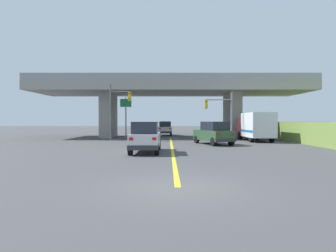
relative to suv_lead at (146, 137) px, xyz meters
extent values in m
plane|color=#424244|center=(1.78, 18.19, -1.01)|extent=(160.00, 160.00, 0.00)
cube|color=gray|center=(1.78, 18.19, 5.14)|extent=(34.35, 9.20, 1.01)
cube|color=gray|center=(-6.22, 18.19, 1.81)|extent=(1.29, 5.52, 5.65)
cube|color=gray|center=(9.79, 18.19, 1.81)|extent=(1.29, 5.52, 5.65)
cube|color=gray|center=(1.78, 13.74, 6.10)|extent=(34.35, 0.20, 0.90)
cube|color=gray|center=(1.78, 22.64, 6.10)|extent=(34.35, 0.20, 0.90)
cube|color=yellow|center=(1.78, 2.71, -1.01)|extent=(0.20, 25.34, 0.01)
cube|color=silver|center=(0.00, 0.12, -0.20)|extent=(1.80, 4.59, 0.90)
cube|color=#1E232D|center=(0.00, -0.23, 0.63)|extent=(1.58, 2.52, 0.76)
cube|color=#2D2D30|center=(0.00, -2.13, -0.51)|extent=(1.84, 0.20, 0.28)
cube|color=red|center=(-0.68, -2.20, 0.02)|extent=(0.24, 0.06, 0.16)
cube|color=red|center=(0.68, -2.20, 0.02)|extent=(0.24, 0.06, 0.16)
cylinder|color=black|center=(-0.80, 1.86, -0.65)|extent=(0.26, 0.72, 0.72)
cylinder|color=black|center=(0.80, 1.86, -0.65)|extent=(0.26, 0.72, 0.72)
cylinder|color=black|center=(-0.80, -1.63, -0.65)|extent=(0.26, 0.72, 0.72)
cylinder|color=black|center=(0.80, -1.63, -0.65)|extent=(0.26, 0.72, 0.72)
cube|color=#2D4C33|center=(5.47, 6.47, -0.20)|extent=(3.18, 4.83, 0.90)
cube|color=#1E232D|center=(5.58, 6.15, 0.63)|extent=(2.33, 2.85, 0.76)
cube|color=#2D2D30|center=(6.16, 4.39, -0.51)|extent=(1.86, 0.79, 0.28)
cube|color=red|center=(5.52, 4.10, 0.02)|extent=(0.25, 0.13, 0.16)
cube|color=red|center=(6.85, 4.54, 0.02)|extent=(0.25, 0.13, 0.16)
cylinder|color=black|center=(4.15, 7.81, -0.65)|extent=(0.47, 0.77, 0.72)
cylinder|color=black|center=(5.73, 8.33, -0.65)|extent=(0.47, 0.77, 0.72)
cylinder|color=black|center=(5.22, 4.60, -0.65)|extent=(0.47, 0.77, 0.72)
cylinder|color=black|center=(6.79, 5.13, -0.65)|extent=(0.47, 0.77, 0.72)
cube|color=red|center=(10.57, 13.18, 0.39)|extent=(2.20, 2.00, 1.90)
cube|color=silver|center=(10.57, 9.98, 0.67)|extent=(2.31, 4.42, 2.46)
cube|color=#195999|center=(10.57, 9.98, 0.05)|extent=(2.33, 4.33, 0.24)
cylinder|color=black|center=(9.57, 13.18, -0.56)|extent=(0.30, 0.90, 0.90)
cylinder|color=black|center=(11.57, 13.18, -0.56)|extent=(0.30, 0.90, 0.90)
cylinder|color=black|center=(9.57, 8.87, -0.56)|extent=(0.30, 0.90, 0.90)
cylinder|color=black|center=(11.57, 8.87, -0.56)|extent=(0.30, 0.90, 0.90)
cube|color=silver|center=(1.07, 22.74, -0.20)|extent=(1.85, 4.73, 0.90)
cube|color=#1E232D|center=(1.07, 22.38, 0.63)|extent=(1.63, 2.60, 0.76)
cube|color=#2D2D30|center=(1.07, 20.42, -0.51)|extent=(1.89, 0.20, 0.28)
cube|color=red|center=(0.37, 20.35, 0.02)|extent=(0.24, 0.06, 0.16)
cube|color=red|center=(1.76, 20.35, 0.02)|extent=(0.24, 0.06, 0.16)
cylinder|color=black|center=(0.24, 24.55, -0.65)|extent=(0.26, 0.72, 0.72)
cylinder|color=black|center=(1.89, 24.55, -0.65)|extent=(0.26, 0.72, 0.72)
cylinder|color=black|center=(0.24, 20.92, -0.65)|extent=(0.26, 0.72, 0.72)
cylinder|color=black|center=(1.89, 20.92, -0.65)|extent=(0.26, 0.72, 0.72)
cylinder|color=slate|center=(8.25, 11.64, 1.55)|extent=(0.18, 0.18, 5.12)
cylinder|color=slate|center=(6.90, 11.64, 3.34)|extent=(2.71, 0.12, 0.12)
cube|color=gold|center=(5.55, 11.64, 2.86)|extent=(0.32, 0.26, 0.96)
sphere|color=red|center=(5.55, 11.49, 3.16)|extent=(0.16, 0.16, 0.16)
sphere|color=gold|center=(5.55, 11.49, 2.86)|extent=(0.16, 0.16, 0.16)
sphere|color=green|center=(5.55, 11.49, 2.56)|extent=(0.16, 0.16, 0.16)
cylinder|color=#56595E|center=(-4.69, 11.74, 1.99)|extent=(0.18, 0.18, 6.01)
cylinder|color=#56595E|center=(-3.66, 11.74, 4.18)|extent=(2.05, 0.12, 0.12)
cube|color=gold|center=(-2.64, 11.74, 3.70)|extent=(0.32, 0.26, 0.96)
sphere|color=red|center=(-2.64, 11.59, 4.00)|extent=(0.16, 0.16, 0.16)
sphere|color=gold|center=(-2.64, 11.59, 3.70)|extent=(0.16, 0.16, 0.16)
sphere|color=green|center=(-2.64, 11.59, 3.40)|extent=(0.16, 0.16, 0.16)
cylinder|color=#56595E|center=(-3.66, 15.88, 1.45)|extent=(0.14, 0.14, 4.92)
cube|color=#197242|center=(-3.66, 15.82, 3.25)|extent=(1.31, 0.08, 0.92)
cube|color=white|center=(-3.66, 15.82, 3.25)|extent=(1.39, 0.04, 1.00)
camera|label=1|loc=(1.47, -18.79, 1.06)|focal=30.49mm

